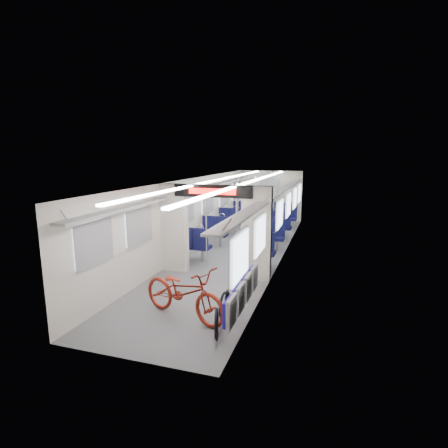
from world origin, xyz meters
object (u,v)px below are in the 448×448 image
seat_bay_far_left (237,215)px  stanchion_near_right (236,226)px  bicycle (184,292)px  seat_bay_near_left (205,236)px  bike_hoop_a (216,325)px  stanchion_far_left (238,209)px  bike_hoop_c (227,302)px  bike_hoop_b (224,307)px  seat_bay_far_right (282,218)px  stanchion_far_right (255,210)px  flip_bench (243,292)px  stanchion_near_left (206,226)px  seat_bay_near_right (264,239)px

seat_bay_far_left → stanchion_near_right: 5.08m
bicycle → seat_bay_near_left: (-1.19, 4.31, 0.03)m
bike_hoop_a → stanchion_far_left: 6.82m
seat_bay_far_left → stanchion_far_left: stanchion_far_left is taller
bike_hoop_a → seat_bay_far_left: seat_bay_far_left is taller
bike_hoop_c → seat_bay_far_left: 7.90m
bike_hoop_b → seat_bay_far_left: seat_bay_far_left is taller
seat_bay_far_right → stanchion_far_right: size_ratio=1.01×
bicycle → flip_bench: (1.10, 0.14, 0.07)m
seat_bay_near_left → stanchion_far_right: 2.15m
bike_hoop_a → seat_bay_far_left: (-2.01, 8.65, 0.32)m
flip_bench → stanchion_near_left: (-1.76, 2.85, 0.57)m
bike_hoop_b → stanchion_near_left: 3.27m
flip_bench → bike_hoop_b: 0.51m
bike_hoop_b → bike_hoop_c: (-0.02, 0.29, -0.04)m
bike_hoop_a → seat_bay_far_right: 8.37m
seat_bay_far_left → stanchion_near_left: bearing=-84.1°
seat_bay_near_left → stanchion_far_right: (1.20, 1.68, 0.61)m
bike_hoop_a → bike_hoop_c: bearing=96.6°
stanchion_near_left → bike_hoop_b: bearing=-63.8°
flip_bench → stanchion_near_right: size_ratio=0.91×
bike_hoop_b → seat_bay_near_right: size_ratio=0.24×
seat_bay_near_left → stanchion_near_right: bearing=-39.1°
stanchion_far_left → bike_hoop_a: bearing=-77.8°
stanchion_far_left → stanchion_near_right: bearing=-75.7°
flip_bench → seat_bay_far_right: (-0.42, 7.70, -0.01)m
flip_bench → seat_bay_far_left: 8.31m
seat_bay_far_left → stanchion_near_right: stanchion_near_right is taller
bike_hoop_c → stanchion_far_left: stanchion_far_left is taller
bike_hoop_c → stanchion_near_right: 3.00m
seat_bay_near_left → bicycle: bearing=-74.6°
bicycle → bike_hoop_c: bearing=-37.0°
flip_bench → stanchion_near_left: 3.40m
seat_bay_far_right → stanchion_near_left: bearing=-105.4°
seat_bay_near_left → stanchion_far_right: size_ratio=0.90×
bike_hoop_a → seat_bay_near_right: 4.87m
stanchion_near_left → seat_bay_near_right: bearing=45.0°
seat_bay_near_left → stanchion_near_left: size_ratio=0.90×
bike_hoop_a → bike_hoop_c: size_ratio=1.15×
seat_bay_near_right → stanchion_far_left: bearing=126.4°
bicycle → bike_hoop_a: 1.01m
seat_bay_near_right → stanchion_far_right: 1.89m
seat_bay_far_right → stanchion_near_right: stanchion_near_right is taller
bike_hoop_b → bicycle: bearing=-166.2°
seat_bay_near_right → bike_hoop_b: bearing=-89.3°
flip_bench → stanchion_near_right: stanchion_near_right is taller
seat_bay_far_right → stanchion_far_right: 2.05m
bike_hoop_b → stanchion_far_right: (-0.72, 5.81, 0.91)m
bike_hoop_b → seat_bay_far_left: size_ratio=0.25×
bike_hoop_c → seat_bay_far_right: (-0.02, 7.38, 0.38)m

